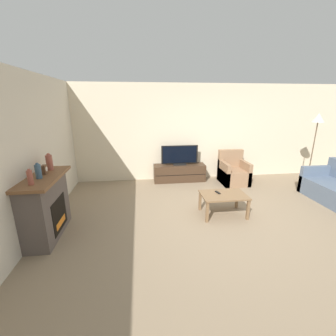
% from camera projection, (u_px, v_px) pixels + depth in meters
% --- Properties ---
extents(ground_plane, '(24.00, 24.00, 0.00)m').
position_uv_depth(ground_plane, '(229.00, 220.00, 4.35)').
color(ground_plane, '#89755B').
extents(wall_back, '(12.00, 0.06, 2.70)m').
position_uv_depth(wall_back, '(198.00, 133.00, 6.47)').
color(wall_back, beige).
rests_on(wall_back, ground).
extents(wall_left, '(0.06, 12.00, 2.70)m').
position_uv_depth(wall_left, '(25.00, 158.00, 3.55)').
color(wall_left, beige).
rests_on(wall_left, ground).
extents(fireplace, '(0.52, 1.23, 1.06)m').
position_uv_depth(fireplace, '(46.00, 206.00, 3.71)').
color(fireplace, '#564C47').
rests_on(fireplace, ground).
extents(mantel_vase_left, '(0.08, 0.08, 0.24)m').
position_uv_depth(mantel_vase_left, '(30.00, 177.00, 3.19)').
color(mantel_vase_left, '#994C3D').
rests_on(mantel_vase_left, fireplace).
extents(mantel_vase_centre_left, '(0.09, 0.09, 0.25)m').
position_uv_depth(mantel_vase_centre_left, '(38.00, 171.00, 3.45)').
color(mantel_vase_centre_left, '#385670').
rests_on(mantel_vase_centre_left, fireplace).
extents(mantel_vase_right, '(0.11, 0.11, 0.30)m').
position_uv_depth(mantel_vase_right, '(49.00, 162.00, 3.88)').
color(mantel_vase_right, '#994C3D').
rests_on(mantel_vase_right, fireplace).
extents(mantel_clock, '(0.08, 0.11, 0.15)m').
position_uv_depth(mantel_clock, '(44.00, 170.00, 3.66)').
color(mantel_clock, brown).
rests_on(mantel_clock, fireplace).
extents(tv_stand, '(1.46, 0.42, 0.48)m').
position_uv_depth(tv_stand, '(179.00, 173.00, 6.45)').
color(tv_stand, '#422D1E').
rests_on(tv_stand, ground).
extents(tv, '(1.03, 0.18, 0.56)m').
position_uv_depth(tv, '(180.00, 156.00, 6.31)').
color(tv, black).
rests_on(tv, tv_stand).
extents(armchair, '(0.70, 0.76, 0.90)m').
position_uv_depth(armchair, '(233.00, 173.00, 6.30)').
color(armchair, '#937051').
rests_on(armchair, ground).
extents(coffee_table, '(0.89, 0.59, 0.44)m').
position_uv_depth(coffee_table, '(224.00, 197.00, 4.46)').
color(coffee_table, brown).
rests_on(coffee_table, ground).
extents(remote, '(0.08, 0.16, 0.02)m').
position_uv_depth(remote, '(218.00, 192.00, 4.51)').
color(remote, black).
rests_on(remote, coffee_table).
extents(floor_lamp, '(0.31, 0.31, 1.93)m').
position_uv_depth(floor_lamp, '(318.00, 124.00, 5.71)').
color(floor_lamp, black).
rests_on(floor_lamp, ground).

